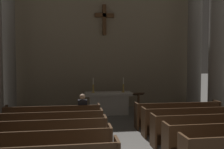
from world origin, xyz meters
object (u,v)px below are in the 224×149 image
Objects in this scene: column_left_fourth at (7,39)px; lone_worshipper at (82,111)px; pew_left_row_5 at (53,119)px; altar at (108,103)px; pew_left_row_4 at (50,126)px; pew_right_row_5 at (178,114)px; pew_right_row_3 at (205,129)px; lectern at (138,106)px; pew_left_row_3 at (46,136)px; column_right_third at (218,37)px; column_right_fourth at (195,41)px; pew_left_row_2 at (41,149)px; candlestick_right at (123,87)px; candlestick_left at (93,88)px; pew_right_row_4 at (190,121)px.

column_left_fourth is 5.48m from lone_worshipper.
altar reaches higher than pew_left_row_5.
pew_right_row_5 is (4.50, 0.97, 0.00)m from pew_left_row_4.
pew_right_row_3 is at bearing -90.00° from pew_right_row_5.
lectern is at bearing -19.21° from column_left_fourth.
altar is (2.25, 4.52, 0.06)m from pew_left_row_3.
column_right_third and column_right_fourth have the same top height.
pew_left_row_2 and pew_right_row_3 have the same top height.
candlestick_right is 3.25m from lone_worshipper.
pew_left_row_5 is at bearing 90.00° from pew_left_row_4.
pew_left_row_2 is at bearing -167.82° from pew_right_row_3.
candlestick_right is at bearing 52.47° from lone_worshipper.
pew_left_row_3 is at bearing -123.12° from candlestick_right.
altar is at bearing 164.50° from column_right_third.
candlestick_left is (1.55, 3.55, 0.75)m from pew_left_row_4.
pew_left_row_4 is 1.00× the size of pew_right_row_3.
candlestick_right is (1.40, 0.00, 0.00)m from candlestick_left.
pew_left_row_4 is 1.44m from lone_worshipper.
column_right_third is 10.47× the size of candlestick_left.
candlestick_right is at bearing 61.76° from pew_left_row_2.
pew_left_row_4 is 7.81m from column_right_third.
pew_right_row_3 is 6.54m from column_right_fourth.
altar reaches higher than pew_right_row_5.
pew_right_row_4 is at bearing -90.00° from pew_right_row_5.
pew_right_row_5 is 0.45× the size of column_right_fourth.
pew_right_row_5 is (4.50, 0.00, 0.00)m from pew_left_row_5.
pew_right_row_3 is 5.01m from column_right_third.
lone_worshipper is at bearing -167.75° from column_right_third.
candlestick_left is at bearing -11.45° from column_left_fourth.
pew_left_row_5 is at bearing -153.79° from column_right_fourth.
column_right_third reaches higher than pew_right_row_4.
pew_left_row_5 and pew_right_row_3 have the same top height.
pew_right_row_5 is 2.42× the size of lone_worshipper.
pew_left_row_5 is 1.00× the size of pew_right_row_3.
lectern is at bearing -150.24° from column_right_fourth.
altar is (-4.59, 1.27, -2.95)m from column_right_third.
candlestick_left is (-5.29, 1.27, -2.26)m from column_right_third.
altar is 3.23× the size of candlestick_left.
pew_left_row_3 is at bearing -90.00° from pew_left_row_5.
column_left_fourth is at bearing 110.43° from pew_left_row_2.
column_right_fourth is 3.25× the size of altar.
pew_left_row_4 is 3.95m from candlestick_left.
column_left_fourth is at bearing 171.53° from candlestick_right.
column_right_fourth is at bearing 32.38° from pew_left_row_4.
pew_right_row_5 is 5.09m from column_right_fourth.
column_right_fourth reaches higher than lectern.
lectern is at bearing 22.29° from pew_left_row_5.
lone_worshipper is at bearing 179.38° from pew_right_row_5.
pew_right_row_3 is 5.05m from altar.
column_right_third is (6.84, 3.25, 3.01)m from pew_left_row_3.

